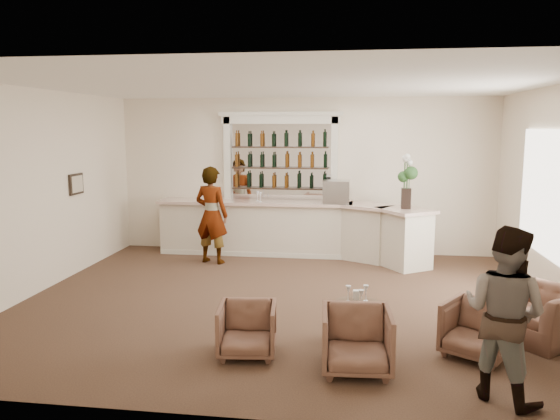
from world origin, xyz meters
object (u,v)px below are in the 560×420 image
object	(u,v)px
cocktail_table	(357,322)
armchair_right	(478,329)
espresso_machine	(336,192)
armchair_left	(247,330)
bar_counter	(294,229)
armchair_far	(535,313)
armchair_center	(357,340)
sommelier	(212,215)
guest	(504,314)
flower_vase	(407,178)

from	to	relation	value
cocktail_table	armchair_right	xyz separation A→B (m)	(1.40, -0.28, 0.08)
armchair_right	espresso_machine	xyz separation A→B (m)	(-1.85, 4.71, 1.04)
espresso_machine	armchair_left	bearing A→B (deg)	-100.33
bar_counter	espresso_machine	size ratio (longest dim) A/B	10.78
espresso_machine	armchair_far	bearing A→B (deg)	-57.16
armchair_center	sommelier	bearing A→B (deg)	118.71
bar_counter	espresso_machine	world-z (taller)	espresso_machine
guest	armchair_right	size ratio (longest dim) A/B	2.41
armchair_center	flower_vase	xyz separation A→B (m)	(0.91, 4.75, 1.37)
bar_counter	guest	size ratio (longest dim) A/B	3.27
bar_counter	guest	distance (m)	6.37
cocktail_table	guest	xyz separation A→B (m)	(1.42, -1.27, 0.62)
armchair_center	espresso_machine	size ratio (longest dim) A/B	1.47
cocktail_table	armchair_far	bearing A→B (deg)	10.18
bar_counter	espresso_machine	distance (m)	1.19
armchair_left	espresso_machine	distance (m)	5.22
sommelier	espresso_machine	bearing A→B (deg)	-146.70
armchair_left	armchair_center	distance (m)	1.31
bar_counter	guest	bearing A→B (deg)	-64.50
bar_counter	armchair_far	world-z (taller)	bar_counter
cocktail_table	armchair_far	world-z (taller)	armchair_far
sommelier	armchair_right	distance (m)	5.86
armchair_left	armchair_far	distance (m)	3.67
armchair_right	cocktail_table	bearing A→B (deg)	-158.89
espresso_machine	flower_vase	xyz separation A→B (m)	(1.35, -0.55, 0.35)
sommelier	armchair_left	size ratio (longest dim) A/B	2.81
bar_counter	armchair_far	bearing A→B (deg)	-48.77
cocktail_table	armchair_right	world-z (taller)	armchair_right
cocktail_table	sommelier	distance (m)	4.73
guest	espresso_machine	distance (m)	6.02
sommelier	armchair_far	bearing A→B (deg)	163.41
armchair_center	espresso_machine	world-z (taller)	espresso_machine
guest	armchair_right	bearing A→B (deg)	-48.35
bar_counter	armchair_far	xyz separation A→B (m)	(3.56, -4.07, -0.23)
cocktail_table	sommelier	xyz separation A→B (m)	(-2.87, 3.69, 0.71)
guest	sommelier	bearing A→B (deg)	-8.53
bar_counter	armchair_left	world-z (taller)	bar_counter
cocktail_table	armchair_far	distance (m)	2.28
armchair_far	flower_vase	distance (m)	3.98
armchair_right	flower_vase	bearing A→B (deg)	129.09
guest	armchair_left	distance (m)	2.84
armchair_left	armchair_far	world-z (taller)	armchair_far
cocktail_table	flower_vase	bearing A→B (deg)	76.98
sommelier	guest	world-z (taller)	sommelier
armchair_left	armchair_right	size ratio (longest dim) A/B	0.95
bar_counter	armchair_right	world-z (taller)	bar_counter
sommelier	armchair_left	xyz separation A→B (m)	(1.58, -4.30, -0.65)
armchair_right	bar_counter	bearing A→B (deg)	152.09
armchair_right	espresso_machine	size ratio (longest dim) A/B	1.37
armchair_left	armchair_far	size ratio (longest dim) A/B	0.65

